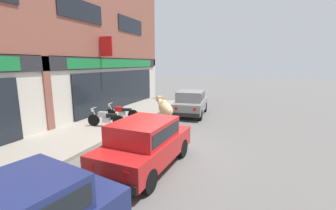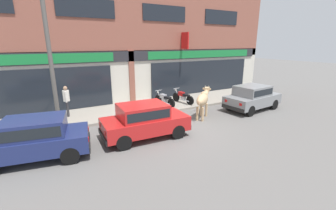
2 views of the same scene
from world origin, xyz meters
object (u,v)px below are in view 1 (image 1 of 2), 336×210
Objects in this scene: car_3 at (145,142)px; motorcycle_1 at (121,113)px; car_0 at (191,102)px; cow at (165,109)px; motorcycle_0 at (106,118)px.

car_3 reaches higher than motorcycle_1.
car_0 is 4.18m from motorcycle_1.
motorcycle_1 is (0.52, 2.66, -0.49)m from cow.
car_0 is at bearing -34.46° from motorcycle_0.
cow is 0.48× the size of car_0.
cow reaches higher than motorcycle_1.
car_3 is at bearing -129.47° from motorcycle_0.
car_0 is 2.07× the size of motorcycle_0.
car_3 is 2.05× the size of motorcycle_1.
motorcycle_1 is at bearing 39.70° from car_3.
cow is 2.75m from motorcycle_1.
motorcycle_0 is at bearing 179.66° from motorcycle_1.
cow is at bearing 175.42° from car_0.
cow reaches higher than car_0.
car_0 is 7.21m from car_3.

